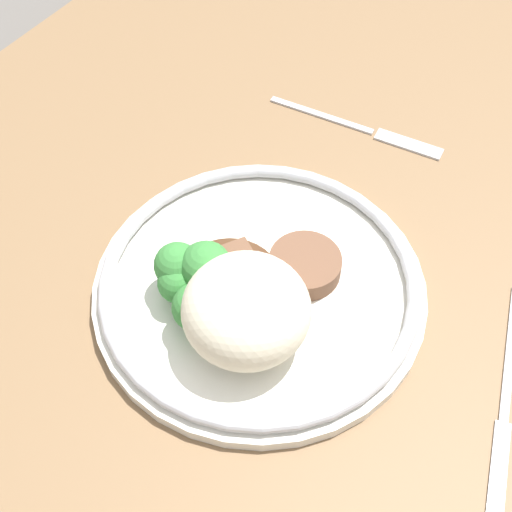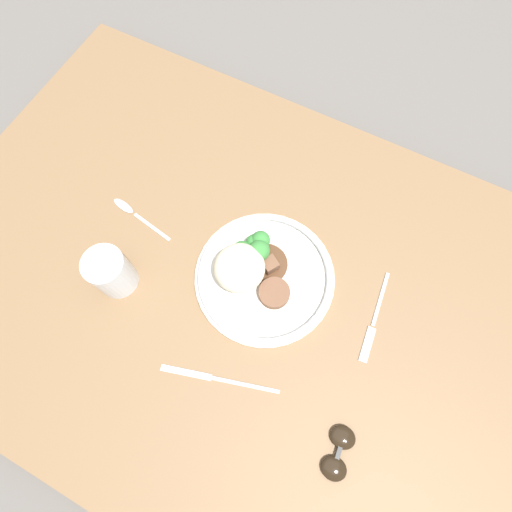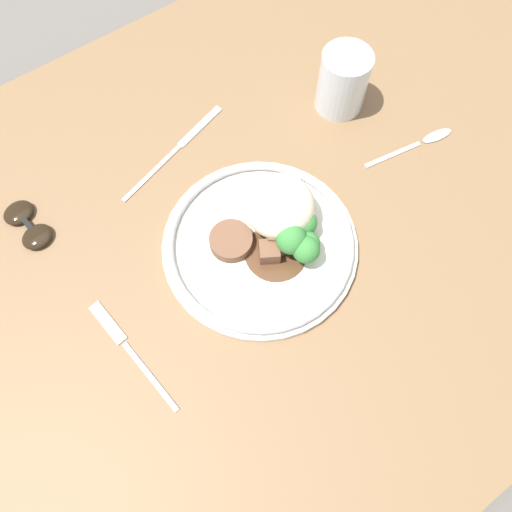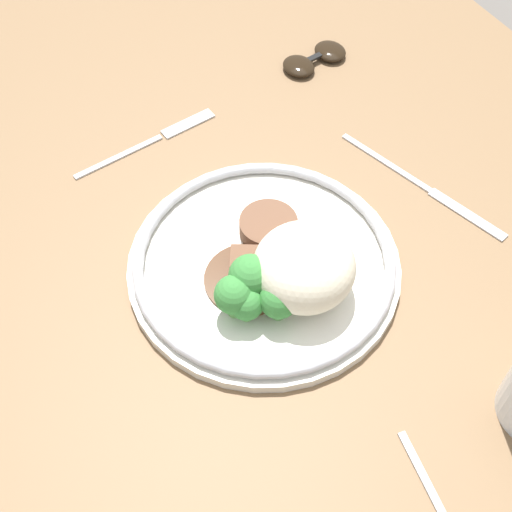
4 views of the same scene
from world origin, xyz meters
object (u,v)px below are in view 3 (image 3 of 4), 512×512
at_px(knife, 177,149).
at_px(spoon, 426,140).
at_px(plate, 270,233).
at_px(fork, 125,345).
at_px(sunglasses, 28,225).
at_px(juice_glass, 342,83).

height_order(knife, spoon, spoon).
bearing_deg(plate, fork, -176.93).
bearing_deg(fork, plate, -93.15).
relative_size(spoon, sunglasses, 1.66).
bearing_deg(juice_glass, spoon, -64.36).
bearing_deg(spoon, sunglasses, 168.35).
bearing_deg(juice_glass, fork, -162.72).
height_order(plate, spoon, plate).
relative_size(plate, juice_glass, 2.75).
xyz_separation_m(plate, knife, (-0.03, 0.22, -0.02)).
relative_size(knife, spoon, 1.37).
bearing_deg(spoon, fork, -169.33).
xyz_separation_m(spoon, sunglasses, (-0.59, 0.23, 0.01)).
distance_m(fork, sunglasses, 0.24).
height_order(plate, fork, plate).
distance_m(plate, sunglasses, 0.36).
distance_m(plate, fork, 0.25).
height_order(plate, knife, plate).
bearing_deg(spoon, juice_glass, 125.09).
relative_size(plate, fork, 1.49).
height_order(fork, sunglasses, sunglasses).
distance_m(juice_glass, spoon, 0.16).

